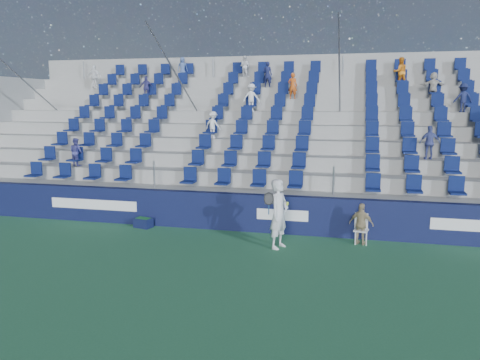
% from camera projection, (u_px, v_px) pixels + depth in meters
% --- Properties ---
extents(ground, '(70.00, 70.00, 0.00)m').
position_uv_depth(ground, '(207.00, 262.00, 12.04)').
color(ground, '#2F6F47').
rests_on(ground, ground).
extents(sponsor_wall, '(24.00, 0.32, 1.20)m').
position_uv_depth(sponsor_wall, '(237.00, 212.00, 14.96)').
color(sponsor_wall, '#10153D').
rests_on(sponsor_wall, ground).
extents(grandstand, '(24.00, 8.17, 6.63)m').
position_uv_depth(grandstand, '(266.00, 149.00, 19.60)').
color(grandstand, '#9B9B96').
rests_on(grandstand, ground).
extents(tennis_player, '(0.75, 0.84, 1.96)m').
position_uv_depth(tennis_player, '(279.00, 214.00, 13.07)').
color(tennis_player, silver).
rests_on(tennis_player, ground).
extents(line_judge_chair, '(0.45, 0.46, 0.88)m').
position_uv_depth(line_judge_chair, '(361.00, 226.00, 13.60)').
color(line_judge_chair, white).
rests_on(line_judge_chair, ground).
extents(line_judge, '(0.77, 0.50, 1.21)m').
position_uv_depth(line_judge, '(361.00, 224.00, 13.45)').
color(line_judge, tan).
rests_on(line_judge, ground).
extents(ball_bin, '(0.64, 0.49, 0.32)m').
position_uv_depth(ball_bin, '(143.00, 222.00, 15.35)').
color(ball_bin, '#10163A').
rests_on(ball_bin, ground).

